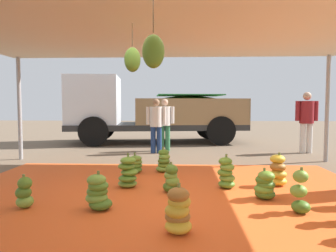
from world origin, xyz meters
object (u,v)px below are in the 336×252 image
worker_1 (156,122)px  worker_2 (307,118)px  banana_bunch_4 (164,161)px  banana_bunch_6 (265,186)px  banana_bunch_0 (171,179)px  banana_bunch_1 (226,174)px  banana_bunch_9 (178,211)px  banana_bunch_8 (300,193)px  banana_bunch_2 (278,171)px  banana_bunch_11 (128,173)px  banana_bunch_7 (135,164)px  banana_bunch_10 (24,194)px  banana_bunch_13 (98,193)px  worker_0 (165,121)px  cargo_truck_main (149,110)px

worker_1 → worker_2: size_ratio=0.89×
banana_bunch_4 → worker_2: size_ratio=0.30×
banana_bunch_6 → banana_bunch_0: bearing=168.3°
banana_bunch_6 → banana_bunch_4: bearing=131.5°
banana_bunch_1 → worker_1: 4.13m
banana_bunch_9 → worker_2: (3.61, 5.90, 0.78)m
banana_bunch_6 → banana_bunch_8: banana_bunch_8 is taller
banana_bunch_2 → banana_bunch_11: (-2.53, -0.24, -0.00)m
banana_bunch_6 → banana_bunch_2: bearing=62.0°
banana_bunch_7 → banana_bunch_10: bearing=-116.8°
worker_1 → banana_bunch_2: bearing=-56.8°
banana_bunch_9 → worker_2: size_ratio=0.31×
banana_bunch_10 → banana_bunch_2: bearing=19.8°
banana_bunch_10 → banana_bunch_13: size_ratio=0.88×
banana_bunch_9 → banana_bunch_11: size_ratio=0.93×
worker_2 → banana_bunch_10: bearing=-137.6°
banana_bunch_2 → banana_bunch_4: (-2.00, 1.00, -0.03)m
banana_bunch_0 → banana_bunch_10: banana_bunch_0 is taller
banana_bunch_4 → banana_bunch_9: banana_bunch_9 is taller
banana_bunch_1 → worker_0: 4.53m
banana_bunch_0 → banana_bunch_6: 1.41m
banana_bunch_2 → banana_bunch_4: banana_bunch_2 is taller
banana_bunch_1 → banana_bunch_7: bearing=146.2°
banana_bunch_9 → worker_0: worker_0 is taller
banana_bunch_0 → banana_bunch_11: banana_bunch_11 is taller
banana_bunch_8 → cargo_truck_main: cargo_truck_main is taller
banana_bunch_1 → banana_bunch_11: 1.63m
banana_bunch_8 → worker_2: bearing=68.3°
worker_0 → banana_bunch_13: bearing=-96.1°
worker_0 → banana_bunch_6: bearing=-70.6°
banana_bunch_11 → cargo_truck_main: cargo_truck_main is taller
worker_2 → banana_bunch_11: bearing=-137.6°
banana_bunch_9 → worker_2: worker_2 is taller
banana_bunch_4 → banana_bunch_1: bearing=-47.2°
banana_bunch_6 → worker_2: size_ratio=0.26×
banana_bunch_4 → cargo_truck_main: 5.41m
cargo_truck_main → banana_bunch_8: bearing=-70.5°
worker_2 → banana_bunch_4: bearing=-144.3°
banana_bunch_4 → worker_1: 2.72m
banana_bunch_0 → worker_1: (-0.57, 4.11, 0.69)m
banana_bunch_1 → banana_bunch_8: size_ratio=0.96×
banana_bunch_1 → banana_bunch_4: banana_bunch_1 is taller
banana_bunch_2 → worker_0: worker_0 is taller
banana_bunch_10 → worker_1: (1.36, 4.95, 0.70)m
cargo_truck_main → banana_bunch_2: bearing=-65.7°
banana_bunch_10 → banana_bunch_13: banana_bunch_13 is taller
banana_bunch_11 → worker_2: size_ratio=0.33×
banana_bunch_1 → cargo_truck_main: (-1.94, 6.45, 0.94)m
banana_bunch_7 → worker_0: worker_0 is taller
banana_bunch_0 → banana_bunch_9: 1.57m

